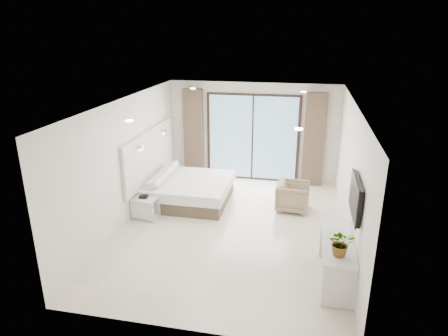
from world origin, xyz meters
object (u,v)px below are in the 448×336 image
at_px(bed, 188,190).
at_px(nightstand, 145,208).
at_px(console_desk, 337,251).
at_px(armchair, 293,195).

relative_size(bed, nightstand, 3.41).
height_order(console_desk, armchair, console_desk).
bearing_deg(nightstand, armchair, 28.15).
bearing_deg(bed, console_desk, -38.36).
xyz_separation_m(console_desk, armchair, (-0.82, 2.68, -0.19)).
bearing_deg(armchair, nightstand, 113.01).
height_order(bed, console_desk, console_desk).
distance_m(nightstand, armchair, 3.40).
bearing_deg(nightstand, bed, 67.00).
distance_m(nightstand, console_desk, 4.35).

